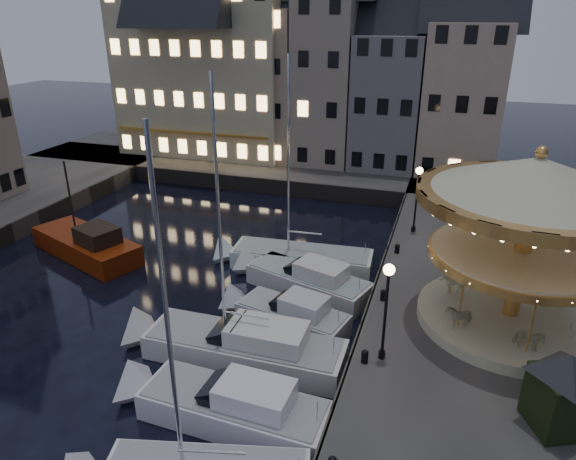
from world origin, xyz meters
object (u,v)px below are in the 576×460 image
(motorboat_e, at_px, (302,279))
(motorboat_d, at_px, (285,315))
(bollard_b, at_px, (365,356))
(ticket_kiosk, at_px, (566,379))
(motorboat_c, at_px, (236,345))
(bollard_c, at_px, (383,294))
(motorboat_b, at_px, (225,406))
(red_fishing_boat, at_px, (88,246))
(bollard_d, at_px, (397,248))
(streetlamp_b, at_px, (387,299))
(streetlamp_c, at_px, (417,190))
(motorboat_f, at_px, (292,258))
(carousel, at_px, (530,212))

(motorboat_e, bearing_deg, motorboat_d, -86.29)
(bollard_b, distance_m, ticket_kiosk, 6.98)
(ticket_kiosk, bearing_deg, motorboat_c, 172.35)
(bollard_c, xyz_separation_m, motorboat_b, (-4.58, -8.28, -0.96))
(motorboat_b, bearing_deg, motorboat_d, 88.29)
(red_fishing_boat, bearing_deg, bollard_d, 11.08)
(bollard_b, bearing_deg, bollard_c, 90.00)
(ticket_kiosk, bearing_deg, motorboat_b, -170.45)
(streetlamp_b, relative_size, streetlamp_c, 1.00)
(bollard_c, distance_m, motorboat_f, 7.52)
(bollard_b, distance_m, red_fishing_boat, 19.69)
(bollard_b, xyz_separation_m, bollard_d, (0.00, 10.50, 0.00))
(bollard_b, relative_size, bollard_c, 1.00)
(motorboat_b, bearing_deg, bollard_c, 61.05)
(bollard_c, relative_size, motorboat_b, 0.07)
(streetlamp_b, bearing_deg, motorboat_c, -177.76)
(streetlamp_c, height_order, motorboat_c, motorboat_c)
(bollard_b, relative_size, motorboat_b, 0.07)
(streetlamp_b, relative_size, bollard_c, 7.32)
(red_fishing_boat, xyz_separation_m, carousel, (24.03, -2.12, 5.86))
(motorboat_c, xyz_separation_m, red_fishing_boat, (-12.80, 6.63, 0.02))
(streetlamp_b, bearing_deg, carousel, 40.43)
(streetlamp_c, height_order, bollard_b, streetlamp_c)
(bollard_b, bearing_deg, motorboat_e, 123.71)
(bollard_b, height_order, motorboat_e, motorboat_e)
(motorboat_f, bearing_deg, motorboat_e, -62.00)
(ticket_kiosk, bearing_deg, red_fishing_boat, 161.72)
(bollard_d, relative_size, motorboat_b, 0.07)
(streetlamp_b, bearing_deg, motorboat_e, 129.09)
(streetlamp_b, bearing_deg, bollard_c, 97.59)
(bollard_d, distance_m, motorboat_e, 5.92)
(motorboat_e, relative_size, carousel, 0.86)
(motorboat_b, distance_m, ticket_kiosk, 11.67)
(ticket_kiosk, bearing_deg, bollard_c, 136.11)
(streetlamp_b, distance_m, motorboat_e, 8.94)
(bollard_b, xyz_separation_m, motorboat_c, (-5.63, 0.26, -0.92))
(motorboat_f, bearing_deg, motorboat_b, -83.79)
(motorboat_e, bearing_deg, carousel, -11.93)
(motorboat_b, xyz_separation_m, carousel, (10.19, 8.05, 5.92))
(bollard_d, bearing_deg, motorboat_b, -108.38)
(carousel, bearing_deg, motorboat_c, -158.12)
(motorboat_c, bearing_deg, streetlamp_b, 2.24)
(carousel, bearing_deg, bollard_c, 177.62)
(ticket_kiosk, bearing_deg, motorboat_d, 157.16)
(streetlamp_c, bearing_deg, carousel, -61.52)
(streetlamp_b, height_order, red_fishing_boat, red_fishing_boat)
(streetlamp_c, bearing_deg, ticket_kiosk, -68.56)
(streetlamp_b, xyz_separation_m, bollard_c, (-0.60, 4.50, -2.41))
(red_fishing_boat, bearing_deg, motorboat_c, -27.39)
(bollard_d, relative_size, ticket_kiosk, 0.18)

